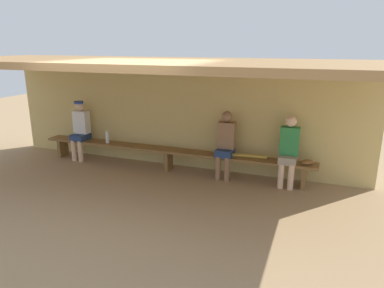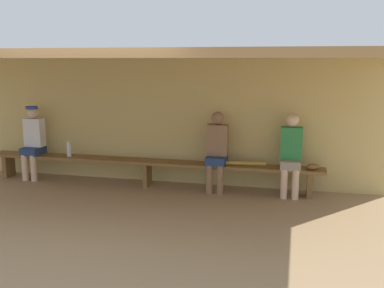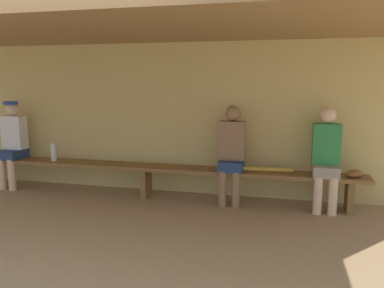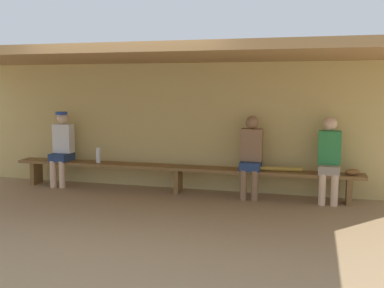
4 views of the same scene
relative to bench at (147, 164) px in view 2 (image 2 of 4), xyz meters
name	(u,v)px [view 2 (image 2 of 4)]	position (x,y,z in m)	size (l,w,h in m)	color
ground_plane	(112,215)	(0.00, -1.55, -0.39)	(24.00, 24.00, 0.00)	#9E7F59
back_wall	(154,120)	(0.00, 0.45, 0.71)	(8.00, 0.20, 2.20)	tan
dugout_roof	(126,54)	(0.00, -0.85, 1.87)	(8.00, 2.80, 0.12)	#9E7547
bench	(147,164)	(0.00, 0.00, 0.00)	(6.00, 0.36, 0.46)	brown
player_near_post	(33,139)	(-2.20, 0.00, 0.36)	(0.34, 0.42, 1.34)	navy
player_in_blue	(217,148)	(1.23, 0.00, 0.34)	(0.34, 0.42, 1.34)	navy
player_in_white	(291,152)	(2.44, 0.00, 0.34)	(0.34, 0.42, 1.34)	gray
water_bottle_green	(69,149)	(-1.46, -0.03, 0.20)	(0.08, 0.08, 0.27)	silver
baseball_glove_dark_brown	(313,167)	(2.79, -0.01, 0.12)	(0.24, 0.17, 0.09)	brown
baseball_bat	(240,163)	(1.62, 0.00, 0.11)	(0.07, 0.07, 0.86)	#B28C33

